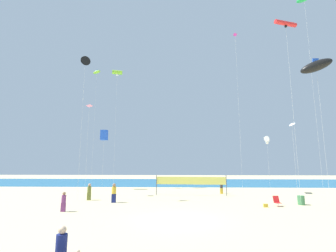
# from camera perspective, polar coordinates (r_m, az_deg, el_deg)

# --- Properties ---
(ground_plane) EXTENTS (120.00, 120.00, 0.00)m
(ground_plane) POSITION_cam_1_polar(r_m,az_deg,el_deg) (17.21, 2.21, -21.76)
(ground_plane) COLOR beige
(ocean_band) EXTENTS (120.00, 20.00, 0.01)m
(ocean_band) POSITION_cam_1_polar(r_m,az_deg,el_deg) (48.58, 2.18, -13.50)
(ocean_band) COLOR #1E6B99
(ocean_band) RESTS_ON ground
(mother_figure) EXTENTS (0.38, 0.38, 1.65)m
(mother_figure) POSITION_cam_1_polar(r_m,az_deg,el_deg) (9.79, -24.52, -25.57)
(mother_figure) COLOR #99B28C
(mother_figure) RESTS_ON ground
(beachgoer_olive_shirt) EXTENTS (0.39, 0.39, 1.69)m
(beachgoer_olive_shirt) POSITION_cam_1_polar(r_m,az_deg,el_deg) (26.75, -18.59, -14.77)
(beachgoer_olive_shirt) COLOR olive
(beachgoer_olive_shirt) RESTS_ON ground
(beachgoer_charcoal_shirt) EXTENTS (0.35, 0.35, 1.54)m
(beachgoer_charcoal_shirt) POSITION_cam_1_polar(r_m,az_deg,el_deg) (31.32, 12.84, -14.25)
(beachgoer_charcoal_shirt) COLOR gold
(beachgoer_charcoal_shirt) RESTS_ON ground
(beachgoer_mustard_shirt) EXTENTS (0.42, 0.42, 1.84)m
(beachgoer_mustard_shirt) POSITION_cam_1_polar(r_m,az_deg,el_deg) (24.48, -12.99, -15.41)
(beachgoer_mustard_shirt) COLOR navy
(beachgoer_mustard_shirt) RESTS_ON ground
(beachgoer_plum_shirt) EXTENTS (0.35, 0.35, 1.53)m
(beachgoer_plum_shirt) POSITION_cam_1_polar(r_m,az_deg,el_deg) (21.32, -24.01, -16.30)
(beachgoer_plum_shirt) COLOR #7A3872
(beachgoer_plum_shirt) RESTS_ON ground
(folding_beach_chair) EXTENTS (0.52, 0.65, 0.89)m
(folding_beach_chair) POSITION_cam_1_polar(r_m,az_deg,el_deg) (24.09, 24.90, -16.16)
(folding_beach_chair) COLOR red
(folding_beach_chair) RESTS_ON ground
(trash_barrel) EXTENTS (0.61, 0.61, 0.82)m
(trash_barrel) POSITION_cam_1_polar(r_m,az_deg,el_deg) (25.87, 29.60, -15.41)
(trash_barrel) COLOR #3F7F4C
(trash_barrel) RESTS_ON ground
(volleyball_net) EXTENTS (8.41, 0.58, 2.40)m
(volleyball_net) POSITION_cam_1_polar(r_m,az_deg,el_deg) (29.07, 5.57, -13.24)
(volleyball_net) COLOR #4C4C51
(volleyball_net) RESTS_ON ground
(beach_handbag) EXTENTS (0.36, 0.18, 0.29)m
(beach_handbag) POSITION_cam_1_polar(r_m,az_deg,el_deg) (23.24, 22.62, -17.40)
(beach_handbag) COLOR gold
(beach_handbag) RESTS_ON ground
(kite_white_diamond) EXTENTS (0.74, 0.75, 7.99)m
(kite_white_diamond) POSITION_cam_1_polar(r_m,az_deg,el_deg) (27.17, 27.80, 0.28)
(kite_white_diamond) COLOR silver
(kite_white_diamond) RESTS_ON ground
(kite_white_tube) EXTENTS (1.37, 2.02, 7.27)m
(kite_white_tube) POSITION_cam_1_polar(r_m,az_deg,el_deg) (33.80, 22.89, -3.04)
(kite_white_tube) COLOR silver
(kite_white_tube) RESTS_ON ground
(kite_pink_diamond) EXTENTS (0.91, 0.92, 11.09)m
(kite_pink_diamond) POSITION_cam_1_polar(r_m,az_deg,el_deg) (30.91, -18.57, 4.56)
(kite_pink_diamond) COLOR silver
(kite_pink_diamond) RESTS_ON ground
(kite_black_delta) EXTENTS (1.12, 0.93, 15.61)m
(kite_black_delta) POSITION_cam_1_polar(r_m,az_deg,el_deg) (28.79, -19.46, 14.51)
(kite_black_delta) COLOR silver
(kite_black_delta) RESTS_ON ground
(kite_blue_box) EXTENTS (0.95, 0.95, 8.80)m
(kite_blue_box) POSITION_cam_1_polar(r_m,az_deg,el_deg) (37.13, -15.24, -2.14)
(kite_blue_box) COLOR silver
(kite_blue_box) RESTS_ON ground
(kite_lime_tube) EXTENTS (1.77, 1.10, 19.06)m
(kite_lime_tube) POSITION_cam_1_polar(r_m,az_deg,el_deg) (40.88, -12.23, 12.51)
(kite_lime_tube) COLOR silver
(kite_lime_tube) RESTS_ON ground
(kite_lime_inflatable) EXTENTS (1.46, 0.80, 18.90)m
(kite_lime_inflatable) POSITION_cam_1_polar(r_m,az_deg,el_deg) (41.07, -16.92, 12.30)
(kite_lime_inflatable) COLOR silver
(kite_lime_inflatable) RESTS_ON ground
(kite_red_tube) EXTENTS (2.29, 1.08, 17.00)m
(kite_red_tube) POSITION_cam_1_polar(r_m,az_deg,el_deg) (26.47, 26.65, 21.26)
(kite_red_tube) COLOR silver
(kite_red_tube) RESTS_ON ground
(kite_magenta_diamond) EXTENTS (0.53, 0.53, 20.07)m
(kite_magenta_diamond) POSITION_cam_1_polar(r_m,az_deg,el_deg) (32.32, 16.12, 18.21)
(kite_magenta_diamond) COLOR silver
(kite_magenta_diamond) RESTS_ON ground
(kite_black_inflatable) EXTENTS (2.79, 1.65, 12.67)m
(kite_black_inflatable) POSITION_cam_1_polar(r_m,az_deg,el_deg) (23.94, 32.30, 12.19)
(kite_black_inflatable) COLOR silver
(kite_black_inflatable) RESTS_ON ground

